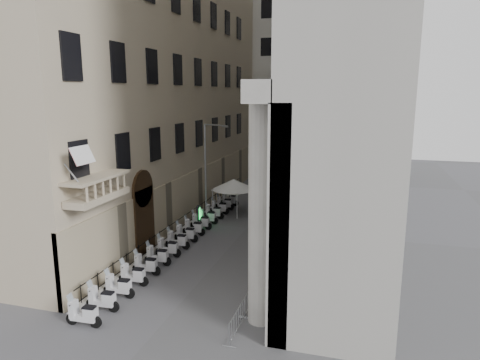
% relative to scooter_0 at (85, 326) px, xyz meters
% --- Properties ---
extents(left_building, '(5.00, 36.00, 34.00)m').
position_rel_scooter_0_xyz_m(left_building, '(-4.20, 18.70, 17.00)').
color(left_building, '#B6A58C').
rests_on(left_building, ground).
extents(far_building, '(22.00, 10.00, 30.00)m').
position_rel_scooter_0_xyz_m(far_building, '(3.30, 44.70, 15.00)').
color(far_building, '#A8A69F').
rests_on(far_building, ground).
extents(iron_fence, '(0.30, 28.00, 1.40)m').
position_rel_scooter_0_xyz_m(iron_fence, '(-1.00, 14.70, 0.00)').
color(iron_fence, black).
rests_on(iron_fence, ground).
extents(blue_awning, '(1.60, 3.00, 3.00)m').
position_rel_scooter_0_xyz_m(blue_awning, '(7.45, 22.70, 0.00)').
color(blue_awning, navy).
rests_on(blue_awning, ground).
extents(flag, '(1.00, 1.40, 8.20)m').
position_rel_scooter_0_xyz_m(flag, '(-0.70, 1.70, 0.00)').
color(flag, '#9E0C11').
rests_on(flag, ground).
extents(scooter_0, '(1.43, 0.63, 1.50)m').
position_rel_scooter_0_xyz_m(scooter_0, '(0.00, 0.00, 0.00)').
color(scooter_0, silver).
rests_on(scooter_0, ground).
extents(scooter_1, '(1.43, 0.63, 1.50)m').
position_rel_scooter_0_xyz_m(scooter_1, '(0.00, 1.46, 0.00)').
color(scooter_1, silver).
rests_on(scooter_1, ground).
extents(scooter_2, '(1.43, 0.63, 1.50)m').
position_rel_scooter_0_xyz_m(scooter_2, '(0.00, 2.91, 0.00)').
color(scooter_2, silver).
rests_on(scooter_2, ground).
extents(scooter_3, '(1.43, 0.63, 1.50)m').
position_rel_scooter_0_xyz_m(scooter_3, '(0.00, 4.37, 0.00)').
color(scooter_3, silver).
rests_on(scooter_3, ground).
extents(scooter_4, '(1.43, 0.63, 1.50)m').
position_rel_scooter_0_xyz_m(scooter_4, '(0.00, 5.83, 0.00)').
color(scooter_4, silver).
rests_on(scooter_4, ground).
extents(scooter_5, '(1.43, 0.63, 1.50)m').
position_rel_scooter_0_xyz_m(scooter_5, '(0.00, 7.28, 0.00)').
color(scooter_5, silver).
rests_on(scooter_5, ground).
extents(scooter_6, '(1.43, 0.63, 1.50)m').
position_rel_scooter_0_xyz_m(scooter_6, '(0.00, 8.74, 0.00)').
color(scooter_6, silver).
rests_on(scooter_6, ground).
extents(scooter_7, '(1.43, 0.63, 1.50)m').
position_rel_scooter_0_xyz_m(scooter_7, '(0.00, 10.20, 0.00)').
color(scooter_7, silver).
rests_on(scooter_7, ground).
extents(scooter_8, '(1.43, 0.63, 1.50)m').
position_rel_scooter_0_xyz_m(scooter_8, '(0.00, 11.65, 0.00)').
color(scooter_8, silver).
rests_on(scooter_8, ground).
extents(scooter_9, '(1.43, 0.63, 1.50)m').
position_rel_scooter_0_xyz_m(scooter_9, '(0.00, 13.11, 0.00)').
color(scooter_9, silver).
rests_on(scooter_9, ground).
extents(scooter_10, '(1.43, 0.63, 1.50)m').
position_rel_scooter_0_xyz_m(scooter_10, '(0.00, 14.56, 0.00)').
color(scooter_10, silver).
rests_on(scooter_10, ground).
extents(scooter_11, '(1.43, 0.63, 1.50)m').
position_rel_scooter_0_xyz_m(scooter_11, '(0.00, 16.02, 0.00)').
color(scooter_11, silver).
rests_on(scooter_11, ground).
extents(scooter_12, '(1.43, 0.63, 1.50)m').
position_rel_scooter_0_xyz_m(scooter_12, '(0.00, 17.48, 0.00)').
color(scooter_12, silver).
rests_on(scooter_12, ground).
extents(scooter_13, '(1.43, 0.63, 1.50)m').
position_rel_scooter_0_xyz_m(scooter_13, '(0.00, 18.93, 0.00)').
color(scooter_13, silver).
rests_on(scooter_13, ground).
extents(scooter_14, '(1.43, 0.63, 1.50)m').
position_rel_scooter_0_xyz_m(scooter_14, '(0.00, 20.39, 0.00)').
color(scooter_14, silver).
rests_on(scooter_14, ground).
extents(scooter_15, '(1.43, 0.63, 1.50)m').
position_rel_scooter_0_xyz_m(scooter_15, '(0.00, 21.85, 0.00)').
color(scooter_15, silver).
rests_on(scooter_15, ground).
extents(barrier_0, '(0.60, 2.40, 1.10)m').
position_rel_scooter_0_xyz_m(barrier_0, '(6.78, 1.46, 0.00)').
color(barrier_0, '#9DA0A5').
rests_on(barrier_0, ground).
extents(barrier_1, '(0.60, 2.40, 1.10)m').
position_rel_scooter_0_xyz_m(barrier_1, '(6.78, 3.96, 0.00)').
color(barrier_1, '#9DA0A5').
rests_on(barrier_1, ground).
extents(barrier_2, '(0.60, 2.40, 1.10)m').
position_rel_scooter_0_xyz_m(barrier_2, '(6.78, 6.46, 0.00)').
color(barrier_2, '#9DA0A5').
rests_on(barrier_2, ground).
extents(barrier_3, '(0.60, 2.40, 1.10)m').
position_rel_scooter_0_xyz_m(barrier_3, '(6.78, 8.96, 0.00)').
color(barrier_3, '#9DA0A5').
rests_on(barrier_3, ground).
extents(barrier_4, '(0.60, 2.40, 1.10)m').
position_rel_scooter_0_xyz_m(barrier_4, '(6.78, 11.46, 0.00)').
color(barrier_4, '#9DA0A5').
rests_on(barrier_4, ground).
extents(barrier_5, '(0.60, 2.40, 1.10)m').
position_rel_scooter_0_xyz_m(barrier_5, '(6.78, 13.96, 0.00)').
color(barrier_5, '#9DA0A5').
rests_on(barrier_5, ground).
extents(barrier_6, '(0.60, 2.40, 1.10)m').
position_rel_scooter_0_xyz_m(barrier_6, '(6.78, 16.46, 0.00)').
color(barrier_6, '#9DA0A5').
rests_on(barrier_6, ground).
extents(barrier_7, '(0.60, 2.40, 1.10)m').
position_rel_scooter_0_xyz_m(barrier_7, '(6.78, 18.96, 0.00)').
color(barrier_7, '#9DA0A5').
rests_on(barrier_7, ground).
extents(barrier_8, '(0.60, 2.40, 1.10)m').
position_rel_scooter_0_xyz_m(barrier_8, '(6.78, 21.46, 0.00)').
color(barrier_8, '#9DA0A5').
rests_on(barrier_8, ground).
extents(security_tent, '(3.72, 3.72, 3.02)m').
position_rel_scooter_0_xyz_m(security_tent, '(0.69, 20.27, 2.52)').
color(security_tent, silver).
rests_on(security_tent, ground).
extents(street_lamp, '(2.39, 1.23, 7.90)m').
position_rel_scooter_0_xyz_m(street_lamp, '(-0.52, 17.64, 4.69)').
color(street_lamp, '#94979C').
rests_on(street_lamp, ground).
extents(info_kiosk, '(0.38, 0.78, 1.58)m').
position_rel_scooter_0_xyz_m(info_kiosk, '(-0.60, 15.50, 0.80)').
color(info_kiosk, black).
rests_on(info_kiosk, ground).
extents(pedestrian_a, '(0.68, 0.49, 1.72)m').
position_rel_scooter_0_xyz_m(pedestrian_a, '(4.59, 17.02, 0.86)').
color(pedestrian_a, '#0E0D35').
rests_on(pedestrian_a, ground).
extents(pedestrian_b, '(0.85, 0.69, 1.64)m').
position_rel_scooter_0_xyz_m(pedestrian_b, '(5.28, 27.87, 0.82)').
color(pedestrian_b, black).
rests_on(pedestrian_b, ground).
extents(pedestrian_c, '(1.14, 1.08, 1.96)m').
position_rel_scooter_0_xyz_m(pedestrian_c, '(4.39, 28.57, 0.98)').
color(pedestrian_c, black).
rests_on(pedestrian_c, ground).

